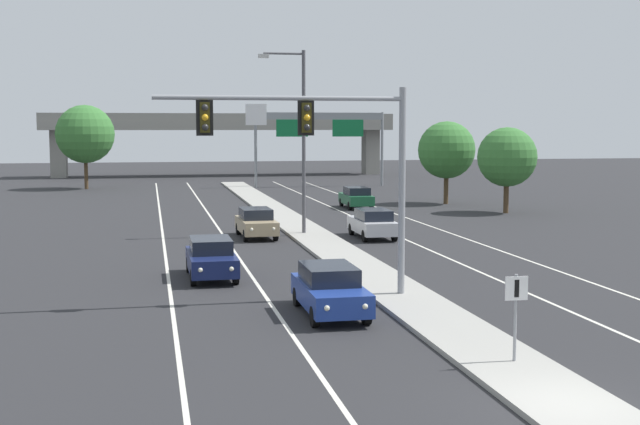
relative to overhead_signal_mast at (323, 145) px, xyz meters
name	(u,v)px	position (x,y,z in m)	size (l,w,h in m)	color
ground_plane	(571,411)	(2.84, -12.00, -5.39)	(260.00, 260.00, 0.00)	#28282B
median_island	(360,267)	(2.84, 6.00, -5.31)	(2.40, 110.00, 0.15)	#9E9B93
lane_stripe_oncoming_center	(233,249)	(-1.86, 13.00, -5.38)	(0.14, 100.00, 0.01)	silver
lane_stripe_receding_center	(414,243)	(7.54, 13.00, -5.38)	(0.14, 100.00, 0.01)	silver
edge_stripe_left	(165,251)	(-5.16, 13.00, -5.38)	(0.14, 100.00, 0.01)	silver
edge_stripe_right	(474,241)	(10.84, 13.00, -5.38)	(0.14, 100.00, 0.01)	silver
overhead_signal_mast	(323,145)	(0.00, 0.00, 0.00)	(8.61, 0.44, 7.20)	gray
median_sign_post	(516,305)	(3.06, -8.75, -3.80)	(0.60, 0.10, 2.20)	gray
street_lamp_median	(300,131)	(2.30, 17.25, 0.41)	(2.58, 0.28, 10.00)	#4C4C51
car_oncoming_blue	(330,289)	(-0.24, -2.13, -4.57)	(1.83, 4.47, 1.58)	navy
car_oncoming_navy	(211,258)	(-3.48, 5.16, -4.57)	(1.84, 4.48, 1.58)	#141E4C
car_oncoming_tan	(256,222)	(-0.18, 16.93, -4.57)	(1.90, 4.50, 1.58)	tan
car_receding_silver	(373,223)	(5.96, 15.38, -4.57)	(1.85, 4.48, 1.58)	#B7B7BC
car_receding_green	(356,197)	(9.17, 31.72, -4.57)	(1.91, 4.51, 1.58)	#195633
highway_sign_gantry	(320,125)	(11.04, 54.13, 0.78)	(13.28, 0.42, 7.50)	gray
overpass_bridge	(220,129)	(2.84, 75.16, 0.40)	(42.40, 6.40, 7.65)	gray
tree_far_right_c	(447,150)	(16.88, 33.60, -1.17)	(4.46, 4.46, 6.45)	#4C3823
tree_far_left_c	(85,134)	(-11.86, 55.65, -0.07)	(5.63, 5.63, 8.14)	#4C3823
tree_far_right_a	(507,157)	(18.59, 26.23, -1.48)	(4.14, 4.14, 5.99)	#4C3823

